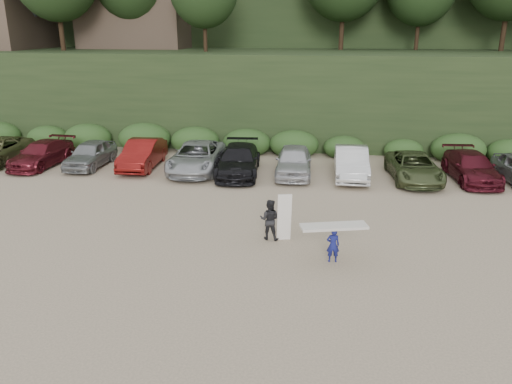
# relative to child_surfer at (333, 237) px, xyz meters

# --- Properties ---
(ground) EXTENTS (120.00, 120.00, 0.00)m
(ground) POSITION_rel_child_surfer_xyz_m (-3.44, 0.25, -0.92)
(ground) COLOR tan
(ground) RESTS_ON ground
(parked_cars) EXTENTS (39.64, 5.99, 1.60)m
(parked_cars) POSITION_rel_child_surfer_xyz_m (-6.26, 10.34, -0.17)
(parked_cars) COLOR #A5A5A9
(parked_cars) RESTS_ON ground
(child_surfer) EXTENTS (2.34, 1.19, 1.35)m
(child_surfer) POSITION_rel_child_surfer_xyz_m (0.00, 0.00, 0.00)
(child_surfer) COLOR navy
(child_surfer) RESTS_ON ground
(adult_surfer) EXTENTS (1.25, 0.68, 1.86)m
(adult_surfer) POSITION_rel_child_surfer_xyz_m (-2.31, 1.61, -0.12)
(adult_surfer) COLOR black
(adult_surfer) RESTS_ON ground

